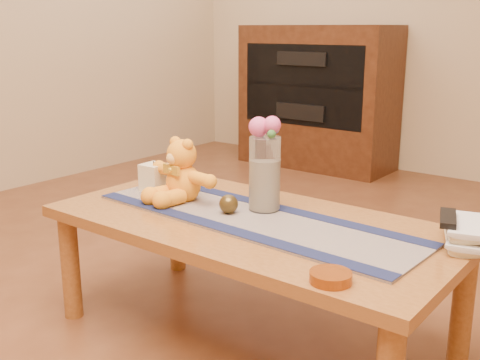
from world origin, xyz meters
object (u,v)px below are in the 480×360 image
Objects in this scene: bronze_ball at (229,204)px; tv_remote at (448,218)px; amber_dish at (331,277)px; teddy_bear at (183,170)px; glass_vase at (265,174)px; book_bottom at (446,241)px; pillar_candle at (154,177)px.

tv_remote is at bearing 14.58° from bronze_ball.
amber_dish is (0.55, -0.26, -0.03)m from bronze_ball.
glass_vase is at bearing 22.99° from teddy_bear.
glass_vase is at bearing 56.78° from bronze_ball.
tv_remote reaches higher than book_bottom.
amber_dish is at bearing -126.73° from tv_remote.
teddy_bear reaches higher than pillar_candle.
teddy_bear is at bearing 168.00° from book_bottom.
book_bottom is 0.47m from amber_dish.
tv_remote is at bearing 6.80° from pillar_candle.
tv_remote reaches higher than amber_dish.
amber_dish is at bearing -25.62° from bronze_ball.
glass_vase reaches higher than amber_dish.
tv_remote is (0.93, 0.15, -0.03)m from teddy_bear.
tv_remote is at bearing 6.33° from glass_vase.
teddy_bear is at bearing 170.40° from tv_remote.
amber_dish is at bearing -129.00° from book_bottom.
glass_vase is 0.62m from amber_dish.
pillar_candle is (-0.17, 0.02, -0.06)m from teddy_bear.
tv_remote is (0.00, -0.01, 0.07)m from book_bottom.
teddy_bear reaches higher than bronze_ball.
book_bottom is 0.08m from tv_remote.
glass_vase is 1.17× the size of book_bottom.
amber_dish is (-0.14, -0.44, -0.07)m from tv_remote.
pillar_candle is 0.66× the size of tv_remote.
bronze_ball is 0.61m from amber_dish.
pillar_candle reaches higher than bronze_ball.
bronze_ball reaches higher than amber_dish.
glass_vase reaches higher than tv_remote.
pillar_candle is 1.01m from amber_dish.
tv_remote is at bearing 72.00° from amber_dish.
teddy_bear is 1.25× the size of glass_vase.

